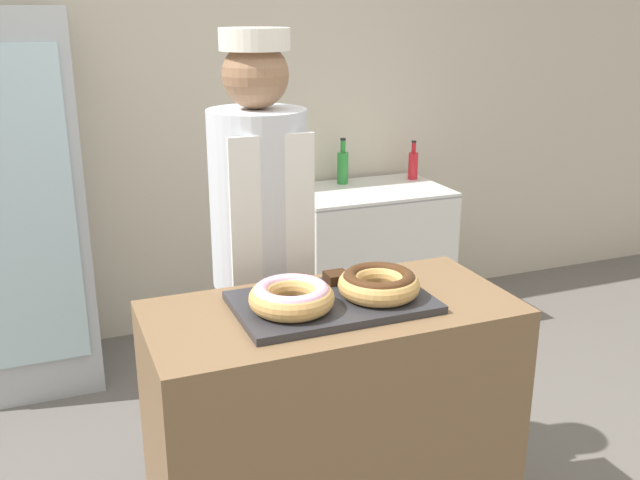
{
  "coord_description": "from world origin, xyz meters",
  "views": [
    {
      "loc": [
        -0.77,
        -1.83,
        1.81
      ],
      "look_at": [
        0.0,
        0.1,
        1.13
      ],
      "focal_mm": 40.0,
      "sensor_mm": 36.0,
      "label": 1
    }
  ],
  "objects": [
    {
      "name": "display_counter",
      "position": [
        0.0,
        0.0,
        0.48
      ],
      "size": [
        1.12,
        0.54,
        0.95
      ],
      "color": "brown",
      "rests_on": "ground_plane"
    },
    {
      "name": "bottle_red",
      "position": [
        1.33,
        1.91,
        0.91
      ],
      "size": [
        0.06,
        0.06,
        0.23
      ],
      "color": "red",
      "rests_on": "chest_freezer"
    },
    {
      "name": "chest_freezer",
      "position": [
        0.98,
        1.78,
        0.42
      ],
      "size": [
        0.88,
        0.58,
        0.82
      ],
      "color": "white",
      "rests_on": "ground_plane"
    },
    {
      "name": "brownie_back_left",
      "position": [
        -0.07,
        0.12,
        0.99
      ],
      "size": [
        0.07,
        0.07,
        0.03
      ],
      "color": "#382111",
      "rests_on": "serving_tray"
    },
    {
      "name": "donut_chocolate_glaze",
      "position": [
        0.14,
        -0.03,
        1.02
      ],
      "size": [
        0.25,
        0.25,
        0.08
      ],
      "color": "tan",
      "rests_on": "serving_tray"
    },
    {
      "name": "wall_back",
      "position": [
        0.0,
        2.13,
        1.35
      ],
      "size": [
        8.0,
        0.06,
        2.7
      ],
      "color": "beige",
      "rests_on": "ground_plane"
    },
    {
      "name": "bottle_green",
      "position": [
        0.89,
        1.96,
        0.93
      ],
      "size": [
        0.07,
        0.07,
        0.27
      ],
      "color": "#2D8C38",
      "rests_on": "chest_freezer"
    },
    {
      "name": "baker_person",
      "position": [
        -0.06,
        0.54,
        0.94
      ],
      "size": [
        0.35,
        0.35,
        1.75
      ],
      "color": "#4C4C51",
      "rests_on": "ground_plane"
    },
    {
      "name": "donut_light_glaze",
      "position": [
        -0.14,
        -0.03,
        1.02
      ],
      "size": [
        0.25,
        0.25,
        0.08
      ],
      "color": "tan",
      "rests_on": "serving_tray"
    },
    {
      "name": "brownie_back_right",
      "position": [
        0.07,
        0.12,
        0.99
      ],
      "size": [
        0.07,
        0.07,
        0.03
      ],
      "color": "#382111",
      "rests_on": "serving_tray"
    },
    {
      "name": "beverage_fridge",
      "position": [
        -0.88,
        1.77,
        0.91
      ],
      "size": [
        0.58,
        0.6,
        1.83
      ],
      "color": "#ADB2B7",
      "rests_on": "ground_plane"
    },
    {
      "name": "serving_tray",
      "position": [
        0.0,
        0.0,
        0.97
      ],
      "size": [
        0.59,
        0.36,
        0.02
      ],
      "color": "#2D2D33",
      "rests_on": "display_counter"
    }
  ]
}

